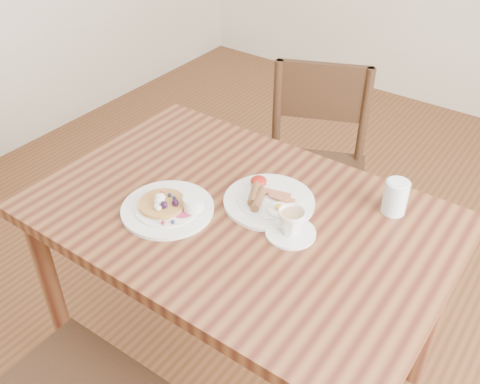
% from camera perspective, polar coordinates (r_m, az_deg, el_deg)
% --- Properties ---
extents(ground, '(5.00, 5.00, 0.00)m').
position_cam_1_polar(ground, '(2.11, -0.00, -18.19)').
color(ground, '#553118').
rests_on(ground, ground).
extents(dining_table, '(1.20, 0.80, 0.75)m').
position_cam_1_polar(dining_table, '(1.62, -0.00, -4.80)').
color(dining_table, brown).
rests_on(dining_table, ground).
extents(chair_far, '(0.55, 0.55, 0.88)m').
position_cam_1_polar(chair_far, '(2.24, 7.84, 2.92)').
color(chair_far, '#3A1F15').
rests_on(chair_far, ground).
extents(pancake_plate, '(0.27, 0.27, 0.06)m').
position_cam_1_polar(pancake_plate, '(1.56, -7.55, -1.59)').
color(pancake_plate, white).
rests_on(pancake_plate, dining_table).
extents(breakfast_plate, '(0.27, 0.27, 0.04)m').
position_cam_1_polar(breakfast_plate, '(1.58, 2.98, -0.81)').
color(breakfast_plate, white).
rests_on(breakfast_plate, dining_table).
extents(teacup_saucer, '(0.14, 0.14, 0.08)m').
position_cam_1_polar(teacup_saucer, '(1.46, 5.48, -3.45)').
color(teacup_saucer, white).
rests_on(teacup_saucer, dining_table).
extents(water_glass, '(0.07, 0.07, 0.10)m').
position_cam_1_polar(water_glass, '(1.59, 16.25, -0.53)').
color(water_glass, silver).
rests_on(water_glass, dining_table).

